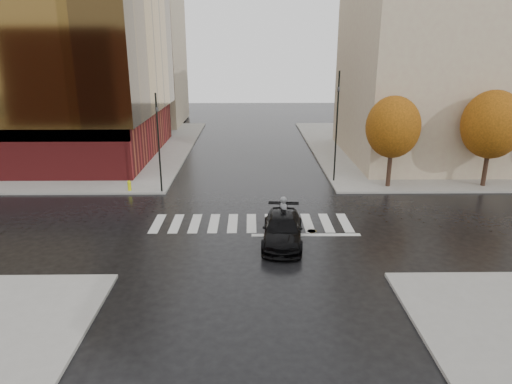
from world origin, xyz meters
The scene contains 15 objects.
ground centered at (0.00, 0.00, 0.00)m, with size 120.00×120.00×0.00m, color black.
sidewalk_nw centered at (-21.00, 21.00, 0.07)m, with size 30.00×30.00×0.15m, color gray.
sidewalk_ne centered at (21.00, 21.00, 0.07)m, with size 30.00×30.00×0.15m, color gray.
crosswalk centered at (0.00, 0.50, 0.01)m, with size 12.00×3.00×0.01m, color silver.
office_glass centered at (-22.00, 17.99, 8.28)m, with size 27.00×19.00×16.00m.
building_ne_tan centered at (17.00, 17.00, 9.15)m, with size 16.00×16.00×18.00m, color tan.
building_nw_far centered at (-16.00, 37.00, 10.15)m, with size 14.00×12.00×20.00m, color tan.
tree_ne_a centered at (10.00, 7.40, 4.46)m, with size 3.80×3.80×6.50m.
tree_ne_b centered at (17.00, 7.40, 4.62)m, with size 4.20×4.20×6.89m.
sedan centered at (1.63, -2.24, 0.73)m, with size 2.06×5.06×1.47m, color black.
cyclist centered at (1.84, -1.00, 0.73)m, with size 1.98×1.36×2.13m.
traffic_light_nw centered at (-6.30, 6.30, 3.98)m, with size 0.18×0.15×6.81m.
traffic_light_ne centered at (6.30, 8.87, 4.85)m, with size 0.17×0.21×8.08m.
fire_hydrant centered at (-8.60, 6.50, 0.55)m, with size 0.26×0.26×0.73m.
manhole centered at (3.39, -0.76, 0.01)m, with size 0.54×0.54×0.01m, color #4B3E1A.
Camera 1 is at (-0.05, -24.38, 9.89)m, focal length 32.00 mm.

